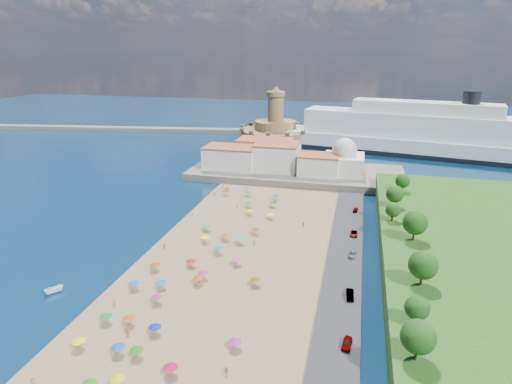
# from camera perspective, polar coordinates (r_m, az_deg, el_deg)

# --- Properties ---
(ground) EXTENTS (700.00, 700.00, 0.00)m
(ground) POSITION_cam_1_polar(r_m,az_deg,el_deg) (121.05, -4.69, -7.13)
(ground) COLOR #071938
(ground) RESTS_ON ground
(terrace) EXTENTS (90.00, 36.00, 3.00)m
(terrace) POSITION_cam_1_polar(r_m,az_deg,el_deg) (185.20, 5.34, 2.55)
(terrace) COLOR #59544C
(terrace) RESTS_ON ground
(jetty) EXTENTS (18.00, 70.00, 2.40)m
(jetty) POSITION_cam_1_polar(r_m,az_deg,el_deg) (222.46, 1.07, 5.28)
(jetty) COLOR #59544C
(jetty) RESTS_ON ground
(breakwater) EXTENTS (199.03, 34.77, 2.60)m
(breakwater) POSITION_cam_1_polar(r_m,az_deg,el_deg) (298.98, -15.76, 8.06)
(breakwater) COLOR #59544C
(breakwater) RESTS_ON ground
(waterfront_buildings) EXTENTS (57.00, 29.00, 11.00)m
(waterfront_buildings) POSITION_cam_1_polar(r_m,az_deg,el_deg) (186.40, 1.44, 4.76)
(waterfront_buildings) COLOR silver
(waterfront_buildings) RESTS_ON terrace
(domed_building) EXTENTS (16.00, 16.00, 15.00)m
(domed_building) POSITION_cam_1_polar(r_m,az_deg,el_deg) (179.67, 11.64, 4.22)
(domed_building) COLOR silver
(domed_building) RESTS_ON terrace
(fortress) EXTENTS (40.00, 40.00, 32.40)m
(fortress) POSITION_cam_1_polar(r_m,az_deg,el_deg) (250.07, 2.60, 8.04)
(fortress) COLOR olive
(fortress) RESTS_ON ground
(cruise_ship) EXTENTS (153.70, 50.41, 33.25)m
(cruise_ship) POSITION_cam_1_polar(r_m,az_deg,el_deg) (236.37, 21.27, 6.96)
(cruise_ship) COLOR black
(cruise_ship) RESTS_ON ground
(beach_parasols) EXTENTS (32.45, 116.71, 2.20)m
(beach_parasols) POSITION_cam_1_polar(r_m,az_deg,el_deg) (107.23, -7.67, -9.54)
(beach_parasols) COLOR gray
(beach_parasols) RESTS_ON beach
(beachgoers) EXTENTS (37.39, 97.71, 1.85)m
(beachgoers) POSITION_cam_1_polar(r_m,az_deg,el_deg) (119.08, -6.53, -7.05)
(beachgoers) COLOR tan
(beachgoers) RESTS_ON beach
(moored_boats) EXTENTS (4.86, 33.30, 1.69)m
(moored_boats) POSITION_cam_1_polar(r_m,az_deg,el_deg) (98.86, -30.53, -15.76)
(moored_boats) COLOR white
(moored_boats) RESTS_ON ground
(parked_cars) EXTENTS (2.32, 74.09, 1.45)m
(parked_cars) POSITION_cam_1_polar(r_m,az_deg,el_deg) (112.41, 12.71, -8.92)
(parked_cars) COLOR gray
(parked_cars) RESTS_ON promenade
(hillside_trees) EXTENTS (12.17, 109.32, 7.94)m
(hillside_trees) POSITION_cam_1_polar(r_m,az_deg,el_deg) (102.84, 19.81, -6.81)
(hillside_trees) COLOR #382314
(hillside_trees) RESTS_ON hillside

